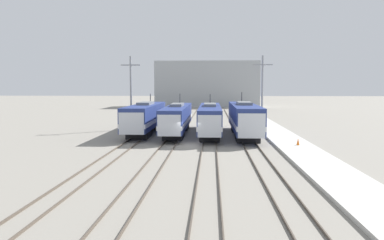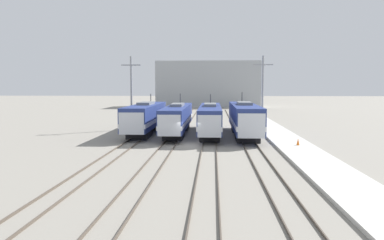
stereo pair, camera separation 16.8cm
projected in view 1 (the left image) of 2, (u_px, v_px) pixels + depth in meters
name	position (u px, v px, depth m)	size (l,w,h in m)	color
ground_plane	(189.00, 145.00, 40.32)	(400.00, 400.00, 0.00)	gray
rail_pair_far_left	(130.00, 144.00, 40.65)	(1.51, 120.00, 0.15)	#4C4238
rail_pair_center_left	(169.00, 144.00, 40.42)	(1.51, 120.00, 0.15)	#4C4238
rail_pair_center_right	(210.00, 144.00, 40.20)	(1.51, 120.00, 0.15)	#4C4238
rail_pair_far_right	(250.00, 145.00, 39.97)	(1.51, 120.00, 0.15)	#4C4238
locomotive_far_left	(145.00, 117.00, 49.88)	(3.11, 18.34, 5.20)	black
locomotive_center_left	(177.00, 118.00, 48.99)	(2.77, 19.39, 5.24)	black
locomotive_center_right	(210.00, 119.00, 48.15)	(2.76, 19.40, 5.18)	black
locomotive_far_right	(244.00, 119.00, 47.02)	(3.11, 18.51, 5.49)	black
catenary_tower_left	(131.00, 91.00, 54.05)	(2.82, 0.29, 10.60)	gray
catenary_tower_right	(262.00, 91.00, 53.07)	(2.82, 0.29, 10.60)	gray
platform	(293.00, 144.00, 39.73)	(4.00, 120.00, 0.26)	#B7B5AD
traffic_cone	(298.00, 142.00, 38.47)	(0.30, 0.30, 0.69)	orange
depot_building	(207.00, 84.00, 116.63)	(31.20, 13.48, 13.78)	#9EA3A8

